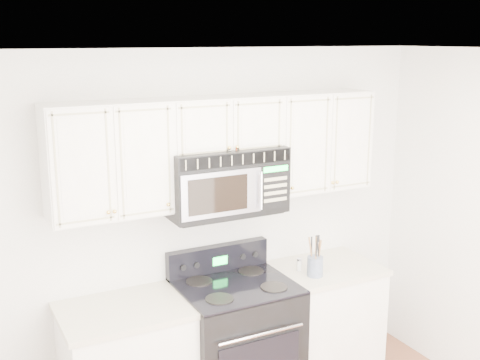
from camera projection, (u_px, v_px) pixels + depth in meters
room at (359, 317)px, 3.02m from camera, size 3.51×3.51×2.61m
base_cabinet_right at (320, 324)px, 4.82m from camera, size 0.86×0.65×0.92m
range at (236, 341)px, 4.43m from camera, size 0.82×0.74×1.13m
upper_cabinets at (221, 144)px, 4.24m from camera, size 2.44×0.37×0.75m
microwave at (224, 180)px, 4.25m from camera, size 0.85×0.47×0.47m
utensil_crock at (315, 265)px, 4.51m from camera, size 0.12×0.12×0.32m
shaker_salt at (299, 264)px, 4.61m from camera, size 0.04×0.04×0.10m
shaker_pepper at (312, 267)px, 4.54m from camera, size 0.05×0.05×0.11m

